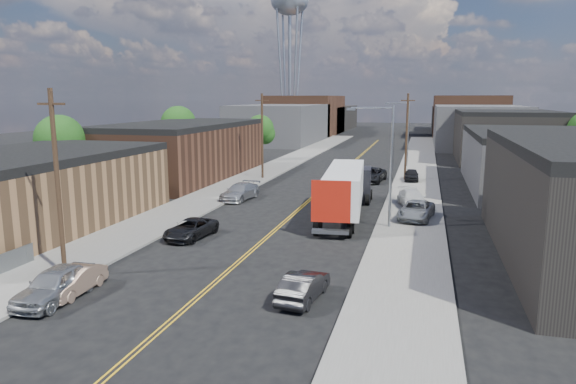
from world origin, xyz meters
The scene contains 33 objects.
ground centered at (0.00, 60.00, 0.00)m, with size 260.00×260.00×0.00m, color black.
centerline centered at (0.00, 45.00, 0.01)m, with size 0.32×120.00×0.01m, color gold.
sidewalk_left centered at (-9.50, 45.00, 0.07)m, with size 5.00×140.00×0.15m, color slate.
sidewalk_right centered at (9.50, 45.00, 0.07)m, with size 5.00×140.00×0.15m, color slate.
warehouse_tan centered at (-18.00, 18.00, 2.80)m, with size 12.00×22.00×5.60m.
warehouse_brown centered at (-18.00, 44.00, 3.30)m, with size 12.00×26.00×6.60m.
industrial_right_b centered at (22.00, 46.00, 3.05)m, with size 14.00×24.00×6.10m.
industrial_right_c centered at (22.00, 72.00, 3.80)m, with size 14.00×22.00×7.60m.
skyline_left_a centered at (-20.00, 95.00, 4.00)m, with size 16.00×30.00×8.00m, color #333336.
skyline_right_a centered at (20.00, 95.00, 4.00)m, with size 16.00×30.00×8.00m, color #333336.
skyline_left_b centered at (-20.00, 120.00, 5.00)m, with size 16.00×26.00×10.00m, color #4A2C1D.
skyline_right_b centered at (20.00, 120.00, 5.00)m, with size 16.00×26.00×10.00m, color #4A2C1D.
skyline_left_c centered at (-20.00, 140.00, 3.50)m, with size 16.00×40.00×7.00m, color black.
skyline_right_c centered at (20.00, 140.00, 3.50)m, with size 16.00×40.00×7.00m, color black.
water_tower centered at (-22.00, 110.00, 30.65)m, with size 9.00×9.00×36.90m.
streetlight_near centered at (7.60, 25.00, 5.33)m, with size 3.39×0.25×9.00m.
streetlight_far centered at (7.60, 60.00, 5.33)m, with size 3.39×0.25×9.00m.
utility_pole_left_near centered at (-8.20, 10.00, 5.14)m, with size 1.60×0.26×10.00m.
utility_pole_left_far centered at (-8.20, 45.00, 5.14)m, with size 1.60×0.26×10.00m.
utility_pole_right centered at (8.20, 48.00, 5.14)m, with size 1.60×0.26×10.00m.
tree_left_near centered at (-23.94, 30.00, 5.18)m, with size 4.85×4.76×7.91m.
tree_left_mid centered at (-23.94, 55.00, 5.48)m, with size 5.10×5.04×8.37m.
tree_left_far centered at (-13.94, 62.00, 4.57)m, with size 4.35×4.20×6.97m.
semi_truck centered at (4.35, 28.57, 2.32)m, with size 3.80×15.77×4.07m.
car_left_a centered at (-6.32, 7.01, 0.81)m, with size 1.92×4.78×1.63m, color #9EA1A3.
car_left_b centered at (-6.08, 8.00, 0.64)m, with size 1.35×3.89×1.28m, color #90725E.
car_left_c centered at (-5.00, 18.84, 0.65)m, with size 2.15×4.66×1.30m, color black.
car_left_d centered at (-6.40, 32.36, 0.77)m, with size 2.15×5.29×1.53m, color #A3A4A8.
car_right_oncoming centered at (5.00, 10.16, 0.69)m, with size 1.45×4.16×1.37m, color black.
car_right_lot_a centered at (9.88, 28.00, 0.85)m, with size 2.31×5.02×1.39m, color #A6A9AB.
car_right_lot_b centered at (9.45, 32.55, 0.86)m, with size 2.00×4.91×1.43m, color silver.
car_right_lot_c centered at (8.97, 47.29, 0.81)m, with size 1.57×3.89×1.33m, color black.
car_ahead_truck centered at (4.50, 46.16, 0.81)m, with size 2.67×5.80×1.61m, color black.
Camera 1 is at (10.27, -12.43, 9.51)m, focal length 32.00 mm.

